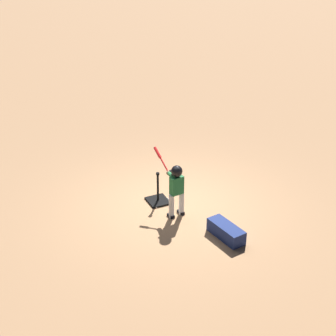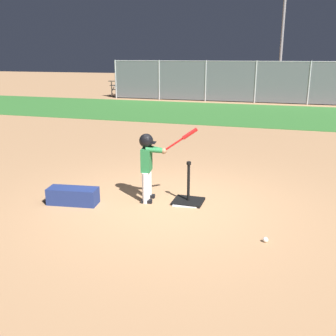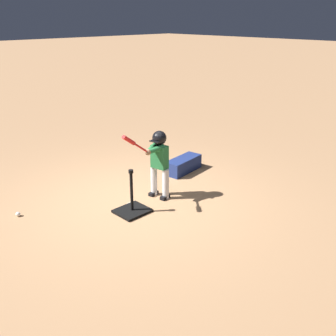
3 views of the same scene
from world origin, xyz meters
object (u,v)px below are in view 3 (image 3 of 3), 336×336
at_px(baseball, 18,214).
at_px(equipment_bag, 183,165).
at_px(batting_tee, 132,207).
at_px(batter_child, 158,156).

distance_m(baseball, equipment_bag, 3.26).
relative_size(batting_tee, baseball, 9.78).
relative_size(batting_tee, batter_child, 0.55).
bearing_deg(batter_child, batting_tee, 8.99).
distance_m(batting_tee, baseball, 1.78).
bearing_deg(equipment_bag, batting_tee, 11.04).
relative_size(baseball, equipment_bag, 0.09).
relative_size(batter_child, baseball, 17.64).
xyz_separation_m(baseball, equipment_bag, (-3.22, 0.50, 0.10)).
xyz_separation_m(batting_tee, equipment_bag, (-1.85, -0.64, 0.06)).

